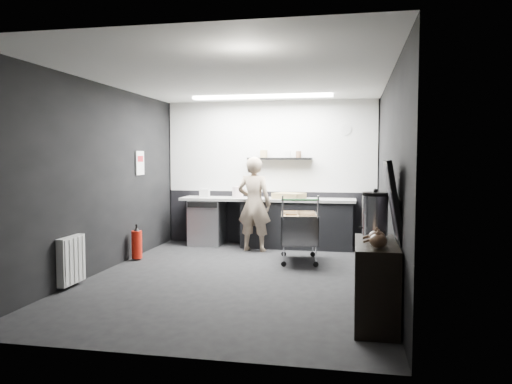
# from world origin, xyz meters

# --- Properties ---
(floor) EXTENTS (5.50, 5.50, 0.00)m
(floor) POSITION_xyz_m (0.00, 0.00, 0.00)
(floor) COLOR black
(floor) RESTS_ON ground
(ceiling) EXTENTS (5.50, 5.50, 0.00)m
(ceiling) POSITION_xyz_m (0.00, 0.00, 2.70)
(ceiling) COLOR silver
(ceiling) RESTS_ON wall_back
(wall_back) EXTENTS (5.50, 0.00, 5.50)m
(wall_back) POSITION_xyz_m (0.00, 2.75, 1.35)
(wall_back) COLOR black
(wall_back) RESTS_ON floor
(wall_front) EXTENTS (5.50, 0.00, 5.50)m
(wall_front) POSITION_xyz_m (0.00, -2.75, 1.35)
(wall_front) COLOR black
(wall_front) RESTS_ON floor
(wall_left) EXTENTS (0.00, 5.50, 5.50)m
(wall_left) POSITION_xyz_m (-2.00, 0.00, 1.35)
(wall_left) COLOR black
(wall_left) RESTS_ON floor
(wall_right) EXTENTS (0.00, 5.50, 5.50)m
(wall_right) POSITION_xyz_m (2.00, 0.00, 1.35)
(wall_right) COLOR black
(wall_right) RESTS_ON floor
(kitchen_wall_panel) EXTENTS (3.95, 0.02, 1.70)m
(kitchen_wall_panel) POSITION_xyz_m (0.00, 2.73, 1.85)
(kitchen_wall_panel) COLOR silver
(kitchen_wall_panel) RESTS_ON wall_back
(dado_panel) EXTENTS (3.95, 0.02, 1.00)m
(dado_panel) POSITION_xyz_m (0.00, 2.73, 0.50)
(dado_panel) COLOR black
(dado_panel) RESTS_ON wall_back
(floating_shelf) EXTENTS (1.20, 0.22, 0.04)m
(floating_shelf) POSITION_xyz_m (0.20, 2.62, 1.62)
(floating_shelf) COLOR black
(floating_shelf) RESTS_ON wall_back
(wall_clock) EXTENTS (0.20, 0.03, 0.20)m
(wall_clock) POSITION_xyz_m (1.40, 2.72, 2.15)
(wall_clock) COLOR silver
(wall_clock) RESTS_ON wall_back
(poster) EXTENTS (0.02, 0.30, 0.40)m
(poster) POSITION_xyz_m (-1.98, 1.30, 1.55)
(poster) COLOR white
(poster) RESTS_ON wall_left
(poster_red_band) EXTENTS (0.02, 0.22, 0.10)m
(poster_red_band) POSITION_xyz_m (-1.98, 1.30, 1.62)
(poster_red_band) COLOR red
(poster_red_band) RESTS_ON poster
(radiator) EXTENTS (0.10, 0.50, 0.60)m
(radiator) POSITION_xyz_m (-1.94, -0.90, 0.35)
(radiator) COLOR silver
(radiator) RESTS_ON wall_left
(ceiling_strip) EXTENTS (2.40, 0.20, 0.04)m
(ceiling_strip) POSITION_xyz_m (0.00, 1.85, 2.67)
(ceiling_strip) COLOR white
(ceiling_strip) RESTS_ON ceiling
(prep_counter) EXTENTS (3.20, 0.61, 0.90)m
(prep_counter) POSITION_xyz_m (0.14, 2.42, 0.46)
(prep_counter) COLOR black
(prep_counter) RESTS_ON floor
(person) EXTENTS (0.65, 0.47, 1.66)m
(person) POSITION_xyz_m (-0.15, 1.97, 0.83)
(person) COLOR beige
(person) RESTS_ON floor
(shopping_cart) EXTENTS (0.68, 1.01, 1.04)m
(shopping_cart) POSITION_xyz_m (0.71, 1.23, 0.49)
(shopping_cart) COLOR silver
(shopping_cart) RESTS_ON floor
(sideboard) EXTENTS (0.46, 1.08, 1.62)m
(sideboard) POSITION_xyz_m (1.79, -1.52, 0.52)
(sideboard) COLOR black
(sideboard) RESTS_ON floor
(fire_extinguisher) EXTENTS (0.17, 0.17, 0.55)m
(fire_extinguisher) POSITION_xyz_m (-1.85, 0.84, 0.27)
(fire_extinguisher) COLOR red
(fire_extinguisher) RESTS_ON floor
(cardboard_box) EXTENTS (0.62, 0.55, 0.10)m
(cardboard_box) POSITION_xyz_m (0.41, 2.37, 0.95)
(cardboard_box) COLOR #9A8552
(cardboard_box) RESTS_ON prep_counter
(pink_tub) EXTENTS (0.20, 0.20, 0.20)m
(pink_tub) POSITION_xyz_m (-0.55, 2.42, 1.00)
(pink_tub) COLOR silver
(pink_tub) RESTS_ON prep_counter
(white_container) EXTENTS (0.19, 0.15, 0.15)m
(white_container) POSITION_xyz_m (-1.18, 2.37, 0.98)
(white_container) COLOR silver
(white_container) RESTS_ON prep_counter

